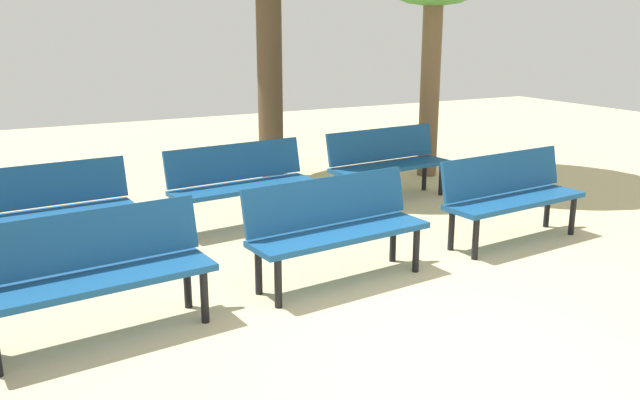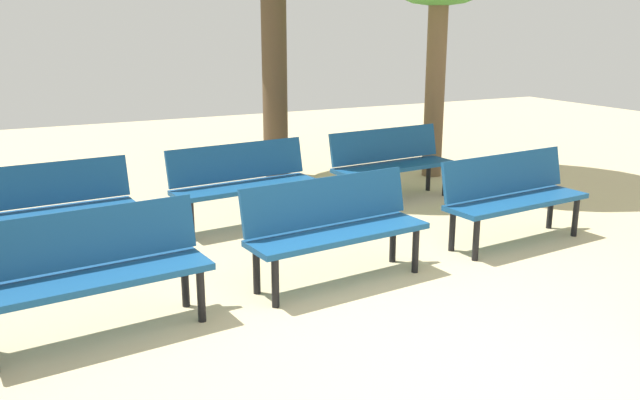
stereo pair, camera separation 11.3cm
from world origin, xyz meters
TOP-DOWN VIEW (x-y plane):
  - ground_plane at (0.00, 0.00)m, footprint 24.00×24.00m
  - bench_r0_c0 at (-2.14, 1.45)m, footprint 1.64×0.64m
  - bench_r0_c1 at (-0.16, 1.58)m, footprint 1.64×0.63m
  - bench_r0_c2 at (1.91, 1.71)m, footprint 1.64×0.62m
  - bench_r1_c0 at (-2.28, 3.30)m, footprint 1.63×0.60m
  - bench_r1_c1 at (-0.28, 3.48)m, footprint 1.64×0.65m
  - bench_r1_c2 at (1.73, 3.66)m, footprint 1.64×0.62m

SIDE VIEW (x-z plane):
  - ground_plane at x=0.00m, z-range 0.00..0.00m
  - bench_r0_c0 at x=-2.14m, z-range 0.07..0.94m
  - bench_r0_c1 at x=-0.16m, z-range 0.07..0.94m
  - bench_r0_c2 at x=1.91m, z-range 0.07..0.94m
  - bench_r1_c0 at x=-2.28m, z-range 0.07..0.94m
  - bench_r1_c1 at x=-0.28m, z-range 0.07..0.94m
  - bench_r1_c2 at x=1.73m, z-range 0.07..0.94m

